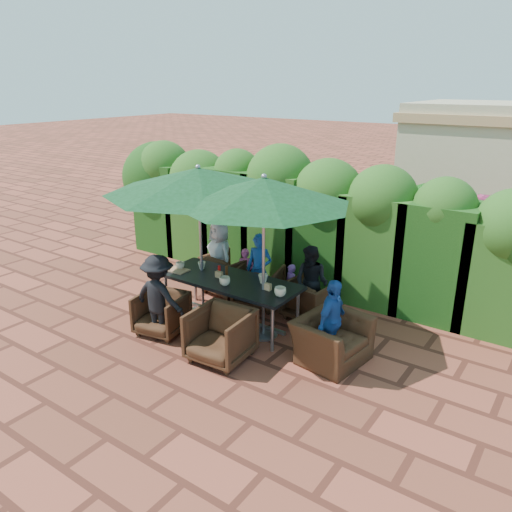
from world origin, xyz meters
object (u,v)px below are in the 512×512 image
Objects in this scene: chair_far_left at (229,272)px; chair_near_left at (161,312)px; chair_near_right at (220,333)px; umbrella_right at (264,191)px; chair_far_right at (310,298)px; chair_end_right at (332,333)px; dining_table at (229,284)px; chair_far_mid at (259,284)px; umbrella_left at (198,180)px.

chair_far_left is 1.82m from chair_near_left.
umbrella_right is at bearing 80.24° from chair_near_right.
chair_near_left is (-1.60, -1.73, -0.01)m from chair_far_right.
chair_end_right reaches higher than chair_far_right.
chair_far_left reaches higher than dining_table.
dining_table is 2.87× the size of chair_far_left.
chair_end_right is at bearing 140.30° from chair_far_mid.
chair_far_mid reaches higher than chair_near_left.
umbrella_left is at bearing 34.23° from chair_far_right.
dining_table reaches higher than chair_far_right.
chair_far_right is at bearing 43.26° from dining_table.
dining_table is 1.67m from umbrella_right.
chair_far_left is 1.13× the size of chair_near_left.
umbrella_right is 3.26× the size of chair_far_mid.
chair_far_right is 2.36m from chair_near_left.
chair_far_mid is 1.86m from chair_near_right.
chair_far_right is (1.72, -0.08, -0.04)m from chair_far_left.
chair_end_right reaches higher than chair_near_left.
chair_near_left is at bearing -127.67° from dining_table.
chair_far_left is at bearing 3.43° from chair_far_right.
chair_far_left is at bearing 121.39° from chair_near_right.
chair_near_right is 1.52m from chair_end_right.
umbrella_left reaches higher than chair_near_right.
umbrella_right is 2.14m from chair_far_mid.
umbrella_right is at bearing 153.65° from chair_far_left.
chair_far_left is (-0.17, 0.91, -1.82)m from umbrella_left.
chair_end_right is (0.88, -0.97, 0.06)m from chair_far_right.
chair_far_right is 1.86m from chair_near_right.
umbrella_left reaches higher than chair_near_left.
umbrella_right is 2.52m from chair_far_left.
chair_far_mid is 1.08× the size of chair_near_left.
chair_near_right reaches higher than chair_far_mid.
chair_near_left is 0.88× the size of chair_near_right.
chair_far_left is at bearing 83.19° from chair_near_left.
umbrella_left is at bearing 176.37° from umbrella_right.
chair_far_right is 0.89× the size of chair_near_right.
umbrella_left is 2.38m from chair_near_right.
dining_table is 1.33m from chair_far_right.
chair_near_right is (1.34, -1.90, 0.00)m from chair_far_left.
umbrella_left reaches higher than chair_far_left.
chair_near_left is (-1.31, -0.82, -1.86)m from umbrella_right.
chair_far_left is 0.83× the size of chair_end_right.
umbrella_left is 2.56m from chair_far_right.
umbrella_right is 3.10× the size of chair_near_right.
dining_table is 1.66m from umbrella_left.
chair_far_mid is 1.07× the size of chair_far_right.
chair_end_right is at bearing 30.15° from chair_near_right.
chair_far_right is at bearing 169.92° from chair_far_mid.
umbrella_left is 4.15× the size of chair_near_left.
chair_end_right is (1.17, -0.06, -1.80)m from umbrella_right.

